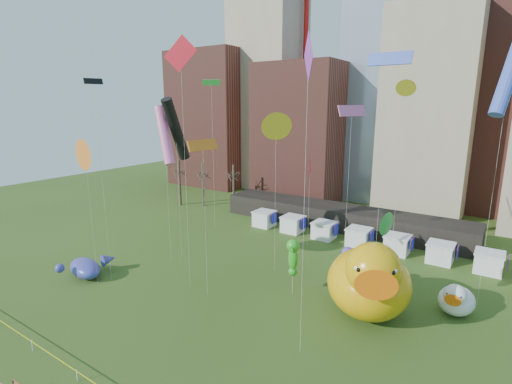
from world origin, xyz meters
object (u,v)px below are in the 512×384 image
Objects in this scene: small_duck at (456,299)px; whale_inflatable at (87,267)px; seahorse_green at (293,255)px; seahorse_purple at (348,262)px; big_duck at (369,280)px.

small_duck is 0.66× the size of whale_inflatable.
seahorse_green is 22.78m from whale_inflatable.
whale_inflatable is (-20.62, -9.16, -3.11)m from seahorse_green.
seahorse_green is at bearing -123.89° from seahorse_purple.
big_duck is 2.29× the size of seahorse_purple.
seahorse_purple is (4.45, 3.31, -0.85)m from seahorse_green.
seahorse_purple is (-9.65, -1.38, 1.79)m from small_duck.
big_duck is 29.82m from whale_inflatable.
small_duck is 15.09m from seahorse_green.
big_duck is 7.69m from seahorse_green.
seahorse_green is (-14.10, -4.69, 2.64)m from small_duck.
seahorse_green is 1.19× the size of seahorse_purple.
big_duck is 2.57× the size of small_duck.
big_duck is at bearing -16.44° from seahorse_green.
big_duck reaches higher than seahorse_purple.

